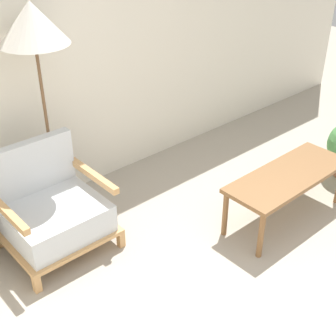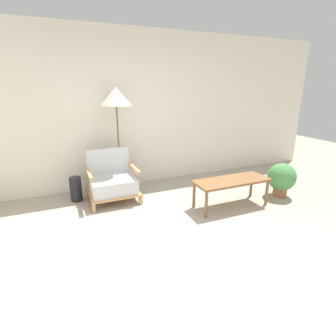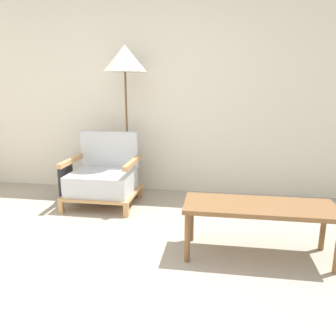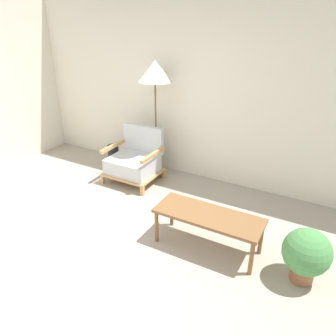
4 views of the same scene
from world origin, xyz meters
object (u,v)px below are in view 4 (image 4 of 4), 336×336
(armchair, at_px, (135,161))
(floor_lamp, at_px, (155,75))
(coffee_table, at_px, (208,218))
(vase, at_px, (114,157))
(potted_plant, at_px, (306,253))

(armchair, bearing_deg, floor_lamp, 56.74)
(armchair, distance_m, coffee_table, 1.86)
(floor_lamp, height_order, vase, floor_lamp)
(armchair, height_order, coffee_table, armchair)
(coffee_table, height_order, potted_plant, potted_plant)
(vase, bearing_deg, potted_plant, -19.88)
(floor_lamp, xyz_separation_m, potted_plant, (2.39, -1.26, -1.24))
(coffee_table, xyz_separation_m, vase, (-2.15, 1.14, -0.18))
(armchair, relative_size, potted_plant, 1.41)
(armchair, xyz_separation_m, potted_plant, (2.60, -0.95, 0.00))
(coffee_table, bearing_deg, potted_plant, -0.15)
(potted_plant, bearing_deg, vase, 160.12)
(armchair, relative_size, vase, 2.03)
(coffee_table, relative_size, vase, 2.93)
(floor_lamp, relative_size, potted_plant, 3.11)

